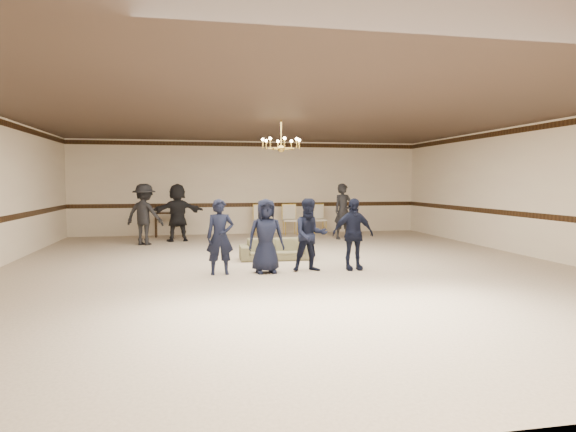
{
  "coord_description": "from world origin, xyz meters",
  "views": [
    {
      "loc": [
        -2.02,
        -10.1,
        1.81
      ],
      "look_at": [
        -0.14,
        -0.5,
        1.13
      ],
      "focal_mm": 30.87,
      "sensor_mm": 36.0,
      "label": 1
    }
  ],
  "objects_px": {
    "boy_b": "(266,236)",
    "console_table": "(170,224)",
    "boy_a": "(220,237)",
    "settee": "(276,249)",
    "adult_left": "(144,214)",
    "adult_mid": "(177,213)",
    "banquet_chair_mid": "(290,220)",
    "banquet_chair_right": "(319,219)",
    "banquet_chair_left": "(261,220)",
    "boy_d": "(353,234)",
    "adult_right": "(343,211)",
    "chandelier": "(281,134)",
    "boy_c": "(310,235)"
  },
  "relations": [
    {
      "from": "boy_b",
      "to": "console_table",
      "type": "distance_m",
      "value": 7.3
    },
    {
      "from": "boy_a",
      "to": "settee",
      "type": "distance_m",
      "value": 2.17
    },
    {
      "from": "boy_a",
      "to": "adult_left",
      "type": "xyz_separation_m",
      "value": [
        -1.85,
        4.95,
        0.14
      ]
    },
    {
      "from": "boy_b",
      "to": "settee",
      "type": "relative_size",
      "value": 0.89
    },
    {
      "from": "adult_left",
      "to": "adult_mid",
      "type": "relative_size",
      "value": 1.0
    },
    {
      "from": "boy_b",
      "to": "banquet_chair_mid",
      "type": "distance_m",
      "value": 7.02
    },
    {
      "from": "banquet_chair_mid",
      "to": "settee",
      "type": "bearing_deg",
      "value": -103.19
    },
    {
      "from": "settee",
      "to": "banquet_chair_right",
      "type": "distance_m",
      "value": 5.69
    },
    {
      "from": "boy_b",
      "to": "adult_mid",
      "type": "relative_size",
      "value": 0.84
    },
    {
      "from": "console_table",
      "to": "banquet_chair_left",
      "type": "bearing_deg",
      "value": 0.6
    },
    {
      "from": "boy_d",
      "to": "adult_right",
      "type": "distance_m",
      "value": 5.45
    },
    {
      "from": "adult_left",
      "to": "console_table",
      "type": "distance_m",
      "value": 2.16
    },
    {
      "from": "chandelier",
      "to": "adult_left",
      "type": "height_order",
      "value": "chandelier"
    },
    {
      "from": "boy_b",
      "to": "boy_d",
      "type": "relative_size",
      "value": 1.0
    },
    {
      "from": "boy_a",
      "to": "adult_left",
      "type": "distance_m",
      "value": 5.29
    },
    {
      "from": "chandelier",
      "to": "adult_right",
      "type": "relative_size",
      "value": 0.54
    },
    {
      "from": "boy_a",
      "to": "adult_mid",
      "type": "relative_size",
      "value": 0.84
    },
    {
      "from": "adult_right",
      "to": "console_table",
      "type": "relative_size",
      "value": 1.81
    },
    {
      "from": "boy_c",
      "to": "banquet_chair_right",
      "type": "height_order",
      "value": "boy_c"
    },
    {
      "from": "boy_b",
      "to": "boy_d",
      "type": "height_order",
      "value": "same"
    },
    {
      "from": "adult_mid",
      "to": "banquet_chair_left",
      "type": "height_order",
      "value": "adult_mid"
    },
    {
      "from": "boy_a",
      "to": "adult_left",
      "type": "height_order",
      "value": "adult_left"
    },
    {
      "from": "settee",
      "to": "adult_left",
      "type": "relative_size",
      "value": 0.95
    },
    {
      "from": "adult_right",
      "to": "banquet_chair_right",
      "type": "xyz_separation_m",
      "value": [
        -0.4,
        1.52,
        -0.36
      ]
    },
    {
      "from": "boy_a",
      "to": "banquet_chair_left",
      "type": "height_order",
      "value": "boy_a"
    },
    {
      "from": "adult_right",
      "to": "banquet_chair_mid",
      "type": "bearing_deg",
      "value": 119.07
    },
    {
      "from": "adult_right",
      "to": "banquet_chair_mid",
      "type": "relative_size",
      "value": 1.72
    },
    {
      "from": "boy_b",
      "to": "boy_c",
      "type": "height_order",
      "value": "same"
    },
    {
      "from": "boy_a",
      "to": "settee",
      "type": "height_order",
      "value": "boy_a"
    },
    {
      "from": "adult_mid",
      "to": "console_table",
      "type": "bearing_deg",
      "value": -87.18
    },
    {
      "from": "banquet_chair_mid",
      "to": "console_table",
      "type": "xyz_separation_m",
      "value": [
        -4.0,
        0.2,
        -0.1
      ]
    },
    {
      "from": "boy_b",
      "to": "boy_d",
      "type": "xyz_separation_m",
      "value": [
        1.8,
        0.0,
        0.0
      ]
    },
    {
      "from": "boy_b",
      "to": "adult_left",
      "type": "bearing_deg",
      "value": 115.53
    },
    {
      "from": "boy_c",
      "to": "banquet_chair_right",
      "type": "xyz_separation_m",
      "value": [
        1.95,
        6.77,
        -0.23
      ]
    },
    {
      "from": "boy_a",
      "to": "boy_c",
      "type": "distance_m",
      "value": 1.8
    },
    {
      "from": "boy_d",
      "to": "adult_mid",
      "type": "distance_m",
      "value": 6.73
    },
    {
      "from": "boy_a",
      "to": "adult_right",
      "type": "relative_size",
      "value": 0.84
    },
    {
      "from": "chandelier",
      "to": "adult_mid",
      "type": "bearing_deg",
      "value": 120.14
    },
    {
      "from": "boy_a",
      "to": "console_table",
      "type": "height_order",
      "value": "boy_a"
    },
    {
      "from": "adult_left",
      "to": "adult_right",
      "type": "height_order",
      "value": "same"
    },
    {
      "from": "adult_right",
      "to": "console_table",
      "type": "xyz_separation_m",
      "value": [
        -5.4,
        1.72,
        -0.47
      ]
    },
    {
      "from": "adult_mid",
      "to": "adult_left",
      "type": "bearing_deg",
      "value": 28.07
    },
    {
      "from": "adult_left",
      "to": "boy_c",
      "type": "bearing_deg",
      "value": 152.21
    },
    {
      "from": "boy_d",
      "to": "adult_left",
      "type": "distance_m",
      "value": 6.73
    },
    {
      "from": "boy_b",
      "to": "banquet_chair_right",
      "type": "xyz_separation_m",
      "value": [
        2.85,
        6.77,
        -0.23
      ]
    },
    {
      "from": "boy_a",
      "to": "adult_left",
      "type": "relative_size",
      "value": 0.84
    },
    {
      "from": "boy_c",
      "to": "banquet_chair_left",
      "type": "xyz_separation_m",
      "value": [
        -0.05,
        6.77,
        -0.23
      ]
    },
    {
      "from": "boy_d",
      "to": "adult_left",
      "type": "relative_size",
      "value": 0.84
    },
    {
      "from": "chandelier",
      "to": "settee",
      "type": "relative_size",
      "value": 0.57
    },
    {
      "from": "boy_a",
      "to": "console_table",
      "type": "xyz_separation_m",
      "value": [
        -1.25,
        6.97,
        -0.33
      ]
    }
  ]
}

